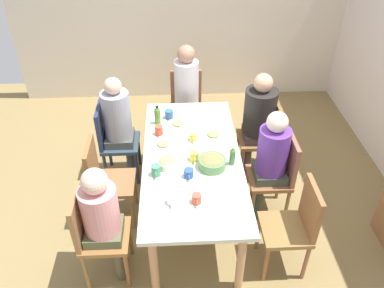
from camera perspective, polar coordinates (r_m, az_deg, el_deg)
name	(u,v)px	position (r m, az deg, el deg)	size (l,w,h in m)	color
ground_plane	(192,212)	(4.09, 0.00, -9.98)	(5.93, 5.93, 0.00)	olive
wall_left	(183,8)	(5.59, -1.40, 19.27)	(0.12, 4.71, 2.60)	beige
dining_table	(192,164)	(3.64, 0.00, -2.90)	(1.95, 0.90, 0.73)	silver
chair_0	(105,178)	(3.79, -12.68, -4.90)	(0.40, 0.40, 0.90)	brown
chair_1	(112,138)	(4.29, -11.59, 0.86)	(0.40, 0.40, 0.90)	#2F404F
person_1	(119,121)	(4.16, -10.71, 3.31)	(0.30, 0.30, 1.23)	#493B3C
chair_2	(94,231)	(3.34, -14.12, -12.30)	(0.40, 0.40, 0.90)	olive
person_2	(103,215)	(3.19, -12.97, -10.13)	(0.30, 0.30, 1.16)	brown
chair_3	(264,134)	(4.35, 10.55, 1.52)	(0.40, 0.40, 0.90)	brown
person_3	(258,116)	(4.20, 9.72, 4.10)	(0.34, 0.34, 1.23)	#47393E
chair_4	(186,103)	(4.83, -0.82, 6.06)	(0.40, 0.40, 0.90)	#945A39
person_4	(187,88)	(4.63, -0.81, 8.18)	(0.30, 0.30, 1.29)	brown
chair_5	(278,172)	(3.85, 12.46, -4.06)	(0.40, 0.40, 0.90)	brown
person_5	(271,156)	(3.71, 11.49, -1.79)	(0.30, 0.30, 1.19)	#36423A
chair_6	(295,223)	(3.41, 14.94, -11.18)	(0.40, 0.40, 0.90)	olive
plate_0	(163,144)	(3.73, -4.22, -0.07)	(0.23, 0.23, 0.04)	white
plate_1	(178,124)	(4.01, -2.08, 2.97)	(0.22, 0.22, 0.04)	silver
plate_2	(213,135)	(3.85, 3.15, 1.31)	(0.22, 0.22, 0.04)	white
bowl_0	(212,162)	(3.45, 2.99, -2.70)	(0.25, 0.25, 0.11)	#56864F
bowl_1	(167,162)	(3.47, -3.75, -2.72)	(0.18, 0.18, 0.08)	beige
cup_0	(171,200)	(3.12, -3.05, -8.14)	(0.11, 0.07, 0.08)	white
cup_1	(156,170)	(3.38, -5.30, -3.88)	(0.12, 0.08, 0.10)	#438A68
cup_2	(194,156)	(3.53, 0.34, -1.80)	(0.12, 0.08, 0.09)	#E3C848
cup_3	(159,130)	(3.87, -4.87, 2.01)	(0.11, 0.08, 0.09)	#CE4D33
cup_4	(193,137)	(3.78, 0.18, 1.02)	(0.11, 0.07, 0.07)	#E0C54A
cup_5	(189,173)	(3.36, -0.48, -4.33)	(0.12, 0.09, 0.07)	#2A4F9D
cup_6	(169,114)	(4.11, -3.39, 4.38)	(0.12, 0.08, 0.09)	#366397
cup_7	(197,199)	(3.12, 0.68, -8.03)	(0.11, 0.08, 0.08)	#C5503D
bottle_0	(157,115)	(4.01, -5.09, 4.21)	(0.06, 0.06, 0.21)	#547F2F
bottle_1	(232,156)	(3.47, 5.95, -1.78)	(0.05, 0.05, 0.19)	#42753D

